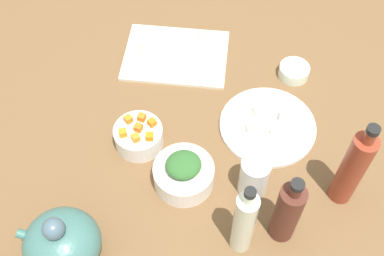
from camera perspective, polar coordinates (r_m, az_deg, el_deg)
tabletop at (r=126.05cm, az=0.00°, el=-1.70°), size 190.00×190.00×3.00cm
cutting_board at (r=142.81cm, az=-1.93°, el=8.57°), size 30.79×23.65×1.00cm
plate_tofu at (r=127.96cm, az=8.93°, el=0.23°), size 25.26×25.26×1.20cm
bowl_greens at (r=115.68cm, az=-0.99°, el=-5.59°), size 14.55×14.55×6.15cm
bowl_carrots at (r=122.41cm, az=-6.32°, el=-1.02°), size 12.29×12.29×5.91cm
bowl_small_side at (r=139.94cm, az=11.97°, el=6.58°), size 8.49×8.49×3.38cm
teapot at (r=108.28cm, az=-15.15°, el=-13.06°), size 18.08×16.46×16.45cm
bottle_0 at (r=111.89cm, az=18.46°, el=-4.58°), size 5.45×5.45×27.52cm
bottle_1 at (r=105.78cm, az=11.21°, el=-9.76°), size 5.67×5.67×22.51cm
bottle_2 at (r=102.16cm, az=6.16°, el=-11.09°), size 4.73×4.73×24.83cm
drinking_glass_0 at (r=113.35cm, az=7.35°, el=-5.73°), size 6.97×6.97×11.42cm
carrot_cube_0 at (r=119.26cm, az=-6.37°, el=0.04°), size 2.16×2.16×1.80cm
carrot_cube_1 at (r=117.61cm, az=-6.69°, el=-1.16°), size 2.53×2.53×1.80cm
carrot_cube_2 at (r=119.83cm, az=-4.76°, el=0.65°), size 2.54×2.54×1.80cm
carrot_cube_3 at (r=121.06cm, az=-7.54°, el=1.03°), size 2.54×2.54×1.80cm
carrot_cube_4 at (r=118.83cm, az=-8.18°, el=-0.58°), size 2.39×2.39×1.80cm
carrot_cube_5 at (r=117.47cm, az=-5.04°, el=-1.02°), size 2.05×2.05×1.80cm
carrot_cube_6 at (r=120.97cm, az=-5.98°, el=1.23°), size 2.17×2.17×1.80cm
chopped_greens_mound at (r=111.54cm, az=-1.02°, el=-4.37°), size 10.77×10.52×3.43cm
tofu_cube_0 at (r=128.56cm, az=7.84°, el=2.09°), size 2.94×2.94×2.20cm
tofu_cube_1 at (r=124.88cm, az=7.00°, el=-0.01°), size 2.93×2.93×2.20cm
tofu_cube_2 at (r=128.45cm, az=10.79°, el=1.37°), size 2.48×2.48×2.20cm
tofu_cube_3 at (r=125.27cm, az=9.96°, el=-0.39°), size 2.95×2.95×2.20cm
dumpling_0 at (r=145.28cm, az=1.01°, el=10.62°), size 5.70×5.69×2.62cm
dumpling_1 at (r=143.32cm, az=-5.36°, el=9.59°), size 5.97×6.01×2.69cm
dumpling_2 at (r=137.64cm, az=-1.09°, el=7.29°), size 4.94×4.89×2.16cm
dumpling_3 at (r=145.78cm, az=-2.32°, el=10.86°), size 5.23×5.10×2.97cm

